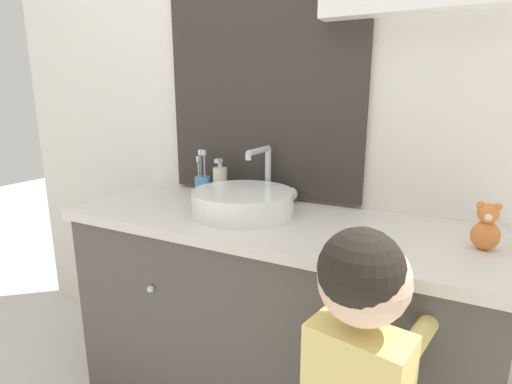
# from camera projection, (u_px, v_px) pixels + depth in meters

# --- Properties ---
(wall_back) EXTENTS (3.20, 0.18, 2.50)m
(wall_back) POSITION_uv_depth(u_px,v_px,m) (309.00, 77.00, 1.51)
(wall_back) COLOR silver
(wall_back) RESTS_ON ground_plane
(vanity_counter) EXTENTS (1.46, 0.54, 0.80)m
(vanity_counter) POSITION_uv_depth(u_px,v_px,m) (270.00, 321.00, 1.47)
(vanity_counter) COLOR #4C4742
(vanity_counter) RESTS_ON ground_plane
(sink_basin) EXTENTS (0.36, 0.42, 0.22)m
(sink_basin) POSITION_uv_depth(u_px,v_px,m) (244.00, 201.00, 1.43)
(sink_basin) COLOR white
(sink_basin) RESTS_ON vanity_counter
(toothbrush_holder) EXTENTS (0.07, 0.07, 0.19)m
(toothbrush_holder) POSITION_uv_depth(u_px,v_px,m) (203.00, 183.00, 1.70)
(toothbrush_holder) COLOR #4C93C6
(toothbrush_holder) RESTS_ON vanity_counter
(soap_dispenser) EXTENTS (0.06, 0.06, 0.16)m
(soap_dispenser) POSITION_uv_depth(u_px,v_px,m) (220.00, 182.00, 1.65)
(soap_dispenser) COLOR beige
(soap_dispenser) RESTS_ON vanity_counter
(teddy_bear) EXTENTS (0.07, 0.06, 0.13)m
(teddy_bear) POSITION_uv_depth(u_px,v_px,m) (486.00, 227.00, 1.08)
(teddy_bear) COLOR orange
(teddy_bear) RESTS_ON vanity_counter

